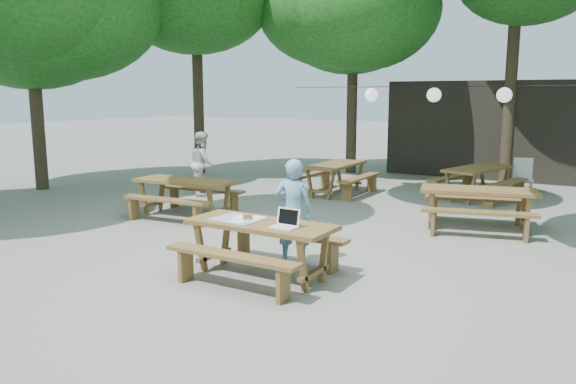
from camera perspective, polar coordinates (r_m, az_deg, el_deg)
The scene contains 13 objects.
ground at distance 8.74m, azimuth 3.72°, elevation -6.18°, with size 80.00×80.00×0.00m, color slate.
pavilion at distance 18.30m, azimuth 20.68°, elevation 6.09°, with size 6.00×3.00×2.80m, color black.
main_picnic_table at distance 7.52m, azimuth -2.77°, elevation -5.76°, with size 2.00×1.58×0.75m.
picnic_table_nw at distance 11.37m, azimuth -10.43°, elevation -0.54°, with size 2.07×1.76×0.75m.
picnic_table_ne at distance 10.65m, azimuth 18.71°, elevation -1.61°, with size 2.24×2.01×0.75m.
picnic_table_far_w at distance 13.77m, azimuth 4.83°, elevation 1.40°, with size 1.61×2.01×0.75m.
picnic_table_far_e at distance 13.76m, azimuth 18.69°, elevation 0.90°, with size 2.01×2.24×0.75m.
woman at distance 8.04m, azimuth 0.56°, elevation -1.98°, with size 0.56×0.36×1.52m, color #69A0BF.
second_person at distance 13.76m, azimuth -8.65°, elevation 2.91°, with size 0.75×0.58×1.53m, color silver.
plastic_chair at distance 14.64m, azimuth 22.71°, elevation 0.65°, with size 0.53×0.53×0.90m.
laptop at distance 7.13m, azimuth -0.22°, elevation -3.12°, with size 0.34×0.27×0.24m.
tabletop_clutter at distance 7.63m, azimuth -4.86°, elevation -2.67°, with size 0.68×0.58×0.08m.
paper_lanterns at distance 14.05m, azimuth 14.67°, elevation 9.54°, with size 9.00×0.34×0.38m.
Camera 1 is at (3.85, -7.46, 2.42)m, focal length 35.00 mm.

